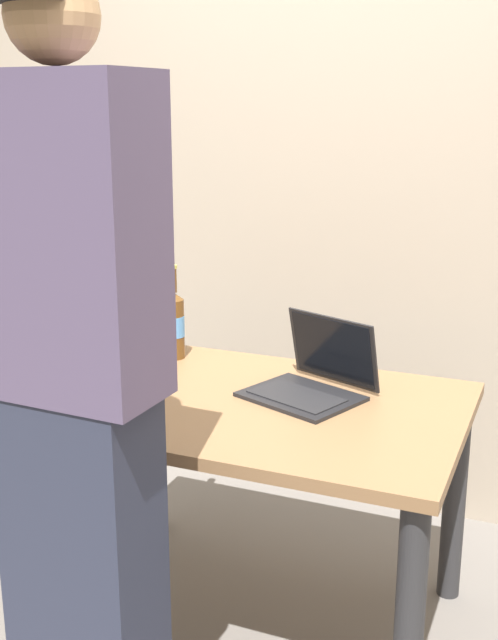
# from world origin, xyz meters

# --- Properties ---
(ground_plane) EXTENTS (8.00, 8.00, 0.00)m
(ground_plane) POSITION_xyz_m (0.00, 0.00, 0.00)
(ground_plane) COLOR slate
(ground_plane) RESTS_ON ground
(desk) EXTENTS (1.24, 0.86, 0.75)m
(desk) POSITION_xyz_m (0.00, 0.00, 0.62)
(desk) COLOR olive
(desk) RESTS_ON ground
(laptop) EXTENTS (0.42, 0.41, 0.23)m
(laptop) POSITION_xyz_m (0.14, 0.12, 0.80)
(laptop) COLOR black
(laptop) RESTS_ON desk
(beer_bottle_amber) EXTENTS (0.07, 0.07, 0.31)m
(beer_bottle_amber) POSITION_xyz_m (-0.53, 0.24, 0.86)
(beer_bottle_amber) COLOR #333333
(beer_bottle_amber) RESTS_ON desk
(beer_bottle_dark) EXTENTS (0.08, 0.08, 0.33)m
(beer_bottle_dark) POSITION_xyz_m (-0.42, 0.28, 0.87)
(beer_bottle_dark) COLOR brown
(beer_bottle_dark) RESTS_ON desk
(person_figure) EXTENTS (0.41, 0.29, 1.91)m
(person_figure) POSITION_xyz_m (-0.15, -0.70, 0.97)
(person_figure) COLOR #2D3347
(person_figure) RESTS_ON ground
(back_wall) EXTENTS (6.00, 0.10, 2.60)m
(back_wall) POSITION_xyz_m (0.00, 0.96, 1.30)
(back_wall) COLOR tan
(back_wall) RESTS_ON ground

